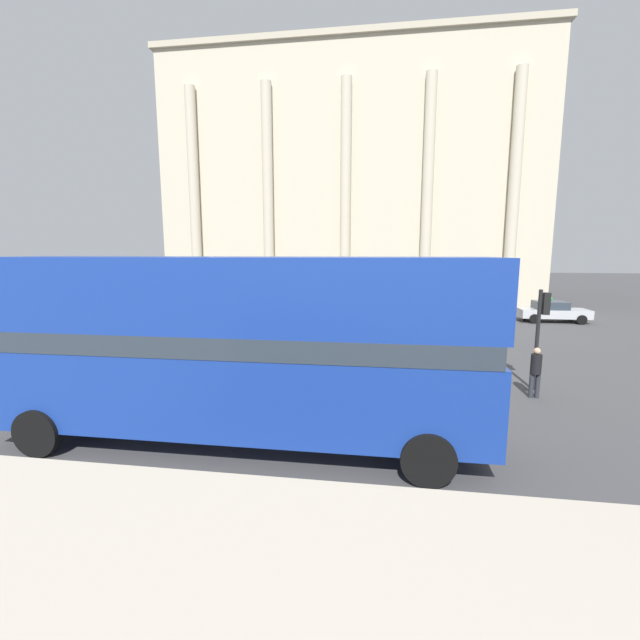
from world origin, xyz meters
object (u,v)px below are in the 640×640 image
object	(u,v)px
double_decker_bus	(236,343)
pedestrian_yellow	(341,317)
traffic_light_mid	(484,299)
plaza_building_left	(353,186)
traffic_light_near	(541,325)
pedestrian_black	(536,369)
car_silver	(552,311)
car_white	(281,309)

from	to	relation	value
double_decker_bus	pedestrian_yellow	distance (m)	13.55
traffic_light_mid	plaza_building_left	bearing A→B (deg)	109.42
double_decker_bus	pedestrian_yellow	size ratio (longest dim) A/B	6.13
traffic_light_near	pedestrian_black	bearing A→B (deg)	-112.12
car_silver	pedestrian_black	bearing A→B (deg)	-69.22
traffic_light_near	car_silver	xyz separation A→B (m)	(5.85, 14.99, -1.48)
plaza_building_left	traffic_light_near	size ratio (longest dim) A/B	10.34
traffic_light_near	car_silver	world-z (taller)	traffic_light_near
double_decker_bus	pedestrian_black	xyz separation A→B (m)	(7.98, 4.49, -1.53)
traffic_light_near	car_white	size ratio (longest dim) A/B	0.79
double_decker_bus	plaza_building_left	size ratio (longest dim) A/B	0.33
traffic_light_mid	car_white	xyz separation A→B (m)	(-11.70, 5.86, -1.52)
plaza_building_left	car_white	xyz separation A→B (m)	(-3.47, -17.47, -10.46)
pedestrian_yellow	traffic_light_mid	bearing A→B (deg)	-159.25
car_silver	plaza_building_left	bearing A→B (deg)	174.11
double_decker_bus	car_white	world-z (taller)	double_decker_bus
double_decker_bus	car_silver	size ratio (longest dim) A/B	2.67
double_decker_bus	traffic_light_mid	world-z (taller)	double_decker_bus
plaza_building_left	traffic_light_near	distance (m)	33.16
traffic_light_mid	pedestrian_yellow	bearing A→B (deg)	174.66
double_decker_bus	traffic_light_mid	bearing A→B (deg)	57.96
plaza_building_left	pedestrian_yellow	bearing A→B (deg)	-87.19
plaza_building_left	car_white	world-z (taller)	plaza_building_left
traffic_light_near	car_silver	bearing A→B (deg)	68.68
car_silver	pedestrian_black	size ratio (longest dim) A/B	2.65
pedestrian_black	car_silver	bearing A→B (deg)	-82.14
double_decker_bus	pedestrian_black	distance (m)	9.28
traffic_light_near	traffic_light_mid	size ratio (longest dim) A/B	0.98
traffic_light_mid	car_white	distance (m)	13.18
traffic_light_near	pedestrian_black	world-z (taller)	traffic_light_near
pedestrian_black	pedestrian_yellow	size ratio (longest dim) A/B	0.87
plaza_building_left	pedestrian_yellow	distance (m)	24.84
traffic_light_mid	car_silver	xyz separation A→B (m)	(5.99, 7.52, -1.52)
pedestrian_yellow	traffic_light_near	bearing A→B (deg)	157.84
double_decker_bus	traffic_light_mid	distance (m)	15.16
double_decker_bus	car_white	size ratio (longest dim) A/B	2.67
car_silver	traffic_light_mid	bearing A→B (deg)	-86.40
double_decker_bus	car_white	bearing A→B (deg)	101.29
double_decker_bus	traffic_light_near	xyz separation A→B (m)	(8.31, 5.31, -0.26)
car_white	pedestrian_yellow	size ratio (longest dim) A/B	2.30
traffic_light_mid	car_silver	size ratio (longest dim) A/B	0.80
traffic_light_mid	car_white	size ratio (longest dim) A/B	0.80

